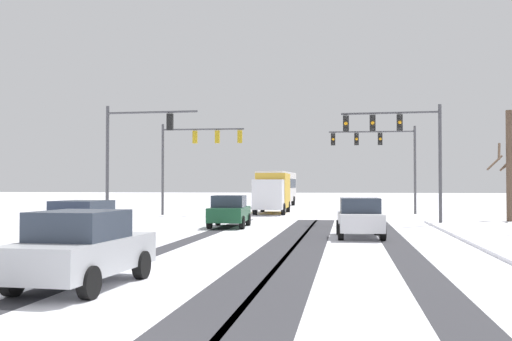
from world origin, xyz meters
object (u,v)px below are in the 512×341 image
traffic_signal_near_right (400,137)px  bare_tree_sidewalk_far (510,163)px  car_blue_third (84,224)px  traffic_signal_near_left (131,144)px  box_truck_delivery (272,192)px  car_silver_fourth (82,248)px  bus_oncoming (277,186)px  car_white_second (360,218)px  car_dark_green_lead (229,211)px  traffic_signal_far_right (380,149)px  traffic_signal_far_left (195,148)px

traffic_signal_near_right → bare_tree_sidewalk_far: size_ratio=0.95×
car_blue_third → bare_tree_sidewalk_far: bare_tree_sidewalk_far is taller
traffic_signal_near_left → car_blue_third: 12.48m
box_truck_delivery → car_silver_fourth: bearing=-90.1°
bus_oncoming → car_blue_third: bearing=-93.3°
bus_oncoming → bare_tree_sidewalk_far: 26.77m
car_white_second → bare_tree_sidewalk_far: size_ratio=0.61×
traffic_signal_near_left → car_silver_fourth: traffic_signal_near_left is taller
traffic_signal_near_left → car_dark_green_lead: (5.74, -1.36, -3.56)m
bus_oncoming → bare_tree_sidewalk_far: (16.27, -21.21, 1.43)m
traffic_signal_far_right → car_white_second: 20.76m
traffic_signal_near_right → bus_oncoming: 26.91m
traffic_signal_far_right → traffic_signal_far_left: same height
car_blue_third → car_silver_fourth: (3.44, -7.56, 0.00)m
car_white_second → car_silver_fourth: (-6.08, -12.85, 0.00)m
car_silver_fourth → traffic_signal_near_left: bearing=107.6°
car_blue_third → bus_oncoming: bus_oncoming is taller
traffic_signal_far_right → box_truck_delivery: (-7.97, -0.60, -3.17)m
bus_oncoming → bare_tree_sidewalk_far: size_ratio=1.61×
bus_oncoming → bare_tree_sidewalk_far: bearing=-52.5°
car_blue_third → box_truck_delivery: bearing=82.1°
bare_tree_sidewalk_far → traffic_signal_near_left: bearing=-164.5°
traffic_signal_near_right → traffic_signal_far_left: bearing=149.4°
traffic_signal_far_right → bus_oncoming: traffic_signal_far_right is taller
traffic_signal_near_left → traffic_signal_far_left: (0.97, 10.14, 0.41)m
traffic_signal_near_right → box_truck_delivery: 14.34m
box_truck_delivery → car_blue_third: bearing=-97.9°
traffic_signal_near_right → car_dark_green_lead: traffic_signal_near_right is taller
traffic_signal_near_left → car_silver_fourth: 20.47m
traffic_signal_near_right → car_blue_third: 18.61m
traffic_signal_far_left → box_truck_delivery: traffic_signal_far_left is taller
car_dark_green_lead → car_white_second: size_ratio=1.00×
traffic_signal_far_right → car_blue_third: traffic_signal_far_right is taller
car_blue_third → traffic_signal_near_left: bearing=102.8°
traffic_signal_near_left → car_blue_third: (2.64, -11.66, -3.56)m
box_truck_delivery → bare_tree_sidewalk_far: 16.87m
traffic_signal_far_right → traffic_signal_near_left: bearing=-135.4°
traffic_signal_far_left → bare_tree_sidewalk_far: size_ratio=0.95×
traffic_signal_near_right → car_white_second: traffic_signal_near_right is taller
traffic_signal_far_right → traffic_signal_far_left: (-13.12, -3.77, -0.01)m
car_dark_green_lead → traffic_signal_near_right: bearing=21.6°
car_white_second → car_blue_third: size_ratio=0.99×
car_dark_green_lead → box_truck_delivery: bearing=88.5°
traffic_signal_far_right → bus_oncoming: size_ratio=0.59×
car_white_second → car_silver_fourth: same height
traffic_signal_near_left → traffic_signal_near_right: bearing=8.3°
traffic_signal_near_right → car_silver_fourth: traffic_signal_near_right is taller
traffic_signal_far_right → traffic_signal_near_right: 11.80m
car_white_second → car_blue_third: 10.89m
car_white_second → bus_oncoming: (-7.27, 33.47, 1.18)m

